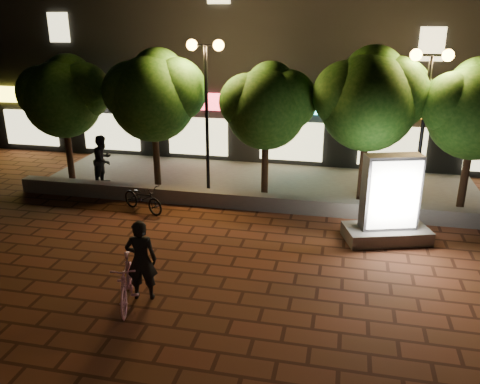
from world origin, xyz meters
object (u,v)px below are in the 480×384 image
(scooter_pink, at_px, (127,282))
(rider, at_px, (141,260))
(scooter_parked, at_px, (143,198))
(pedestrian, at_px, (103,160))
(street_lamp_left, at_px, (206,78))
(tree_left, at_px, (155,93))
(ad_kiosk, at_px, (389,207))
(tree_mid, at_px, (268,104))
(street_lamp_right, at_px, (428,89))
(tree_far_right, at_px, (478,106))
(tree_right, at_px, (371,96))
(tree_far_left, at_px, (64,94))

(scooter_pink, bearing_deg, rider, 36.13)
(scooter_parked, distance_m, pedestrian, 3.21)
(street_lamp_left, height_order, pedestrian, street_lamp_left)
(tree_left, height_order, rider, tree_left)
(ad_kiosk, distance_m, scooter_parked, 7.59)
(tree_left, distance_m, scooter_pink, 8.42)
(rider, bearing_deg, tree_mid, -114.34)
(street_lamp_right, bearing_deg, tree_left, 178.32)
(street_lamp_left, bearing_deg, scooter_parked, -125.43)
(tree_far_right, bearing_deg, street_lamp_left, -178.24)
(rider, distance_m, pedestrian, 8.20)
(street_lamp_left, bearing_deg, pedestrian, -178.17)
(tree_right, bearing_deg, scooter_parked, -160.41)
(pedestrian, bearing_deg, scooter_parked, -126.36)
(tree_far_right, height_order, pedestrian, tree_far_right)
(tree_left, relative_size, tree_far_right, 1.03)
(tree_left, height_order, ad_kiosk, tree_left)
(tree_left, xyz_separation_m, rider, (2.41, -7.29, -2.50))
(tree_right, relative_size, tree_far_right, 1.06)
(scooter_pink, height_order, pedestrian, pedestrian)
(tree_far_left, bearing_deg, tree_far_right, 0.00)
(tree_right, xyz_separation_m, scooter_pink, (-5.12, -7.60, -3.02))
(rider, relative_size, scooter_parked, 1.07)
(tree_right, xyz_separation_m, ad_kiosk, (0.63, -3.01, -2.56))
(tree_left, bearing_deg, rider, -71.68)
(tree_far_left, height_order, street_lamp_left, street_lamp_left)
(tree_far_left, distance_m, street_lamp_left, 5.50)
(ad_kiosk, relative_size, rider, 1.35)
(tree_far_right, distance_m, scooter_pink, 11.62)
(tree_far_left, xyz_separation_m, scooter_parked, (3.88, -2.46, -2.83))
(tree_far_left, xyz_separation_m, rider, (5.92, -7.29, -2.35))
(pedestrian, bearing_deg, tree_far_left, 79.94)
(tree_far_left, relative_size, tree_left, 0.95)
(tree_far_left, xyz_separation_m, tree_mid, (7.50, -0.00, -0.08))
(tree_far_left, distance_m, tree_far_right, 14.00)
(tree_right, distance_m, tree_far_right, 3.20)
(tree_far_right, distance_m, street_lamp_left, 8.58)
(scooter_pink, bearing_deg, pedestrian, 102.88)
(street_lamp_left, xyz_separation_m, ad_kiosk, (5.98, -2.75, -3.02))
(ad_kiosk, height_order, rider, ad_kiosk)
(rider, bearing_deg, street_lamp_left, -98.28)
(tree_far_right, height_order, scooter_parked, tree_far_right)
(street_lamp_left, bearing_deg, scooter_pink, -88.16)
(rider, height_order, scooter_parked, rider)
(tree_far_right, height_order, street_lamp_left, street_lamp_left)
(ad_kiosk, xyz_separation_m, rider, (-5.52, -4.28, -0.06))
(street_lamp_left, bearing_deg, tree_left, 172.30)
(tree_right, bearing_deg, ad_kiosk, -78.24)
(rider, height_order, pedestrian, pedestrian)
(tree_far_right, xyz_separation_m, street_lamp_left, (-8.55, -0.26, 0.66))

